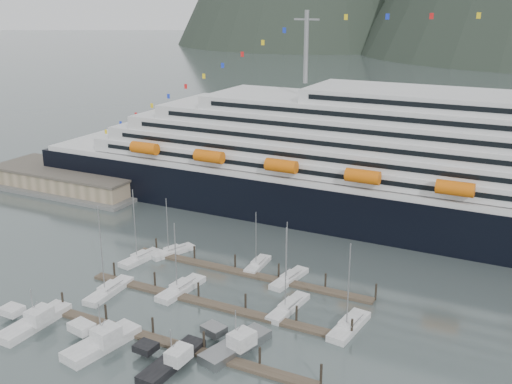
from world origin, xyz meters
TOP-DOWN VIEW (x-y plane):
  - ground at (0.00, 0.00)m, footprint 1600.00×1600.00m
  - cruise_ship at (30.03, 54.94)m, footprint 210.00×30.40m
  - warehouse at (-72.00, 42.00)m, footprint 46.00×20.00m
  - dock_near at (-4.93, -9.95)m, footprint 48.18×2.28m
  - dock_mid at (-4.93, 3.05)m, footprint 48.18×2.28m
  - dock_far at (-4.93, 16.05)m, footprint 48.18×2.28m
  - sailboat_a at (-26.38, 12.36)m, footprint 4.14×9.69m
  - sailboat_b at (-22.89, -1.19)m, footprint 3.25×10.93m
  - sailboat_c at (-12.15, 5.00)m, footprint 3.86×10.96m
  - sailboat_d at (7.19, 7.31)m, footprint 3.53×10.89m
  - sailboat_e at (-22.67, 17.87)m, footprint 5.82×9.65m
  - sailboat_f at (-4.71, 19.99)m, footprint 2.88×8.34m
  - sailboat_g at (3.04, 17.22)m, footprint 3.84×10.21m
  - sailboat_h at (18.00, 5.97)m, footprint 4.06×10.48m
  - trawler_a at (-26.21, -15.00)m, footprint 9.11×12.66m
  - trawler_b at (-12.82, -14.97)m, footprint 9.55×12.50m
  - trawler_c at (-1.18, -14.08)m, footprint 8.65×12.27m
  - trawler_d at (5.02, -6.86)m, footprint 9.68×12.49m

SIDE VIEW (x-z plane):
  - ground at x=0.00m, z-range 0.00..0.00m
  - dock_near at x=-4.93m, z-range -1.29..1.91m
  - dock_mid at x=-4.93m, z-range -1.29..1.91m
  - dock_far at x=-4.93m, z-range -1.29..1.91m
  - sailboat_f at x=-4.71m, z-range -5.48..6.28m
  - sailboat_g at x=3.04m, z-range -5.66..6.46m
  - sailboat_e at x=-22.67m, z-range -5.74..6.55m
  - sailboat_d at x=7.19m, z-range -7.22..8.07m
  - sailboat_c at x=-12.15m, z-range -6.36..7.23m
  - sailboat_a at x=-26.38m, z-range -7.18..8.07m
  - sailboat_h at x=18.00m, z-range -7.15..8.06m
  - sailboat_b at x=-22.89m, z-range -7.97..8.88m
  - trawler_c at x=-1.18m, z-range -2.25..3.89m
  - trawler_a at x=-26.21m, z-range -2.57..4.35m
  - trawler_d at x=5.02m, z-range -2.66..4.47m
  - trawler_b at x=-12.82m, z-range -2.94..4.88m
  - warehouse at x=-72.00m, z-range -0.65..5.15m
  - cruise_ship at x=30.03m, z-range -13.11..37.19m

